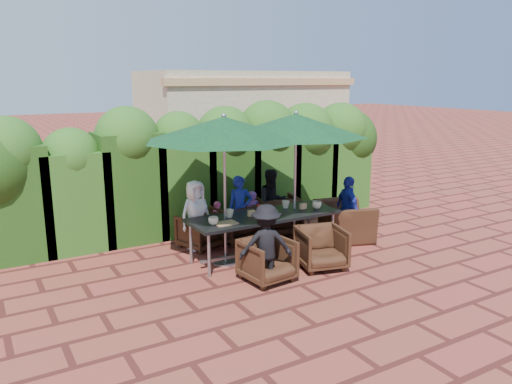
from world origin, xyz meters
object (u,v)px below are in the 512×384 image
chair_near_right (321,246)px  chair_end_right (344,215)px  chair_far_mid (236,221)px  chair_far_right (277,213)px  umbrella_right (296,125)px  chair_far_left (200,229)px  dining_table (264,219)px  umbrella_left (224,129)px  chair_near_left (267,258)px

chair_near_right → chair_end_right: size_ratio=0.69×
chair_far_mid → chair_far_right: size_ratio=0.91×
chair_end_right → chair_far_mid: bearing=81.3°
chair_far_mid → chair_end_right: (1.83, -0.94, 0.08)m
chair_far_mid → chair_far_right: chair_far_right is taller
umbrella_right → chair_far_left: (-1.40, 0.94, -1.87)m
dining_table → chair_far_left: size_ratio=3.78×
dining_table → chair_end_right: bearing=2.8°
umbrella_left → chair_far_left: umbrella_left is taller
chair_near_right → chair_end_right: (1.30, 0.99, 0.10)m
chair_far_left → chair_near_right: size_ratio=0.94×
chair_far_right → chair_end_right: size_ratio=0.78×
dining_table → chair_far_left: (-0.74, 1.00, -0.33)m
chair_far_left → dining_table: bearing=107.4°
chair_near_right → umbrella_right: bearing=96.8°
chair_far_left → chair_far_right: size_ratio=0.83×
dining_table → chair_near_right: dining_table is taller
chair_end_right → chair_far_left: bearing=88.8°
umbrella_left → chair_near_left: umbrella_left is taller
umbrella_right → chair_far_mid: size_ratio=3.26×
umbrella_right → chair_end_right: umbrella_right is taller
dining_table → chair_end_right: (1.83, 0.09, -0.22)m
chair_far_mid → chair_far_left: bearing=-6.3°
chair_far_right → dining_table: bearing=61.2°
dining_table → chair_near_right: bearing=-59.5°
chair_far_mid → chair_near_left: (-0.50, -1.94, -0.02)m
dining_table → umbrella_right: size_ratio=1.05×
chair_far_mid → chair_near_right: (0.53, -1.93, -0.01)m
chair_far_left → chair_end_right: chair_end_right is taller
chair_far_left → chair_near_left: size_ratio=0.96×
umbrella_left → chair_far_mid: (0.70, 0.95, -1.84)m
umbrella_right → dining_table: bearing=-174.9°
dining_table → chair_near_right: (0.53, -0.90, -0.31)m
dining_table → chair_far_mid: (-0.00, 1.03, -0.30)m
chair_near_right → chair_near_left: bearing=-164.7°
chair_far_left → chair_end_right: 2.73m
umbrella_right → chair_near_left: 2.39m
dining_table → chair_near_right: size_ratio=3.54×
chair_far_left → chair_near_left: chair_near_left is taller
chair_far_right → chair_near_right: size_ratio=1.13×
chair_near_left → chair_end_right: bearing=17.6°
chair_far_left → chair_near_left: 1.93m
umbrella_right → chair_near_right: umbrella_right is taller
dining_table → umbrella_left: bearing=173.8°
chair_far_right → chair_near_left: 2.38m
chair_near_right → dining_table: bearing=135.0°
chair_far_mid → umbrella_left: bearing=45.4°
umbrella_left → chair_near_right: umbrella_left is taller
umbrella_left → chair_end_right: (2.53, 0.01, -1.75)m
chair_near_left → umbrella_left: bearing=95.7°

